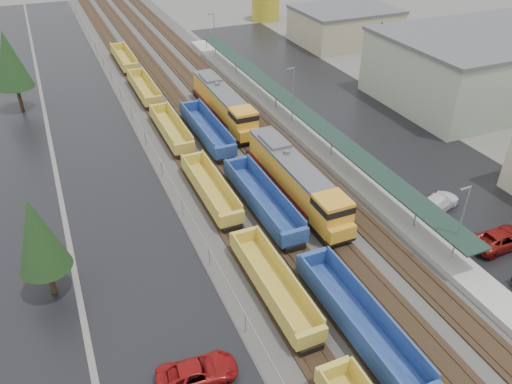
# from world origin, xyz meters

# --- Properties ---
(ballast_strip) EXTENTS (20.00, 160.00, 0.08)m
(ballast_strip) POSITION_xyz_m (0.00, 60.00, 0.04)
(ballast_strip) COLOR #302D2B
(ballast_strip) RESTS_ON ground
(trackbed) EXTENTS (14.60, 160.00, 0.22)m
(trackbed) POSITION_xyz_m (-0.00, 60.00, 0.16)
(trackbed) COLOR black
(trackbed) RESTS_ON ground
(west_parking_lot) EXTENTS (10.00, 160.00, 0.02)m
(west_parking_lot) POSITION_xyz_m (-15.00, 60.00, 0.01)
(west_parking_lot) COLOR black
(west_parking_lot) RESTS_ON ground
(west_road) EXTENTS (9.00, 160.00, 0.02)m
(west_road) POSITION_xyz_m (-25.00, 60.00, 0.01)
(west_road) COLOR black
(west_road) RESTS_ON ground
(east_commuter_lot) EXTENTS (16.00, 100.00, 0.02)m
(east_commuter_lot) POSITION_xyz_m (19.00, 50.00, 0.01)
(east_commuter_lot) COLOR black
(east_commuter_lot) RESTS_ON ground
(station_platform) EXTENTS (3.00, 80.00, 8.00)m
(station_platform) POSITION_xyz_m (9.50, 50.01, 0.73)
(station_platform) COLOR #9E9B93
(station_platform) RESTS_ON ground
(chainlink_fence) EXTENTS (0.08, 160.04, 2.02)m
(chainlink_fence) POSITION_xyz_m (-9.50, 58.44, 1.61)
(chainlink_fence) COLOR gray
(chainlink_fence) RESTS_ON ground
(industrial_buildings) EXTENTS (32.52, 75.30, 9.50)m
(industrial_buildings) POSITION_xyz_m (37.76, 45.85, 4.25)
(industrial_buildings) COLOR #BBB28F
(industrial_buildings) RESTS_ON ground
(tree_west_near) EXTENTS (3.96, 3.96, 9.00)m
(tree_west_near) POSITION_xyz_m (-22.00, 30.00, 5.82)
(tree_west_near) COLOR #332316
(tree_west_near) RESTS_ON ground
(tree_west_far) EXTENTS (4.84, 4.84, 11.00)m
(tree_west_far) POSITION_xyz_m (-23.00, 70.00, 7.12)
(tree_west_far) COLOR #332316
(tree_west_far) RESTS_ON ground
(tree_east) EXTENTS (4.40, 4.40, 10.00)m
(tree_east) POSITION_xyz_m (28.00, 58.00, 6.47)
(tree_east) COLOR #332316
(tree_east) RESTS_ON ground
(locomotive_lead) EXTENTS (2.89, 19.03, 4.31)m
(locomotive_lead) POSITION_xyz_m (2.00, 34.17, 2.31)
(locomotive_lead) COLOR black
(locomotive_lead) RESTS_ON ground
(locomotive_trail) EXTENTS (2.89, 19.03, 4.31)m
(locomotive_trail) POSITION_xyz_m (2.00, 55.17, 2.31)
(locomotive_trail) COLOR black
(locomotive_trail) RESTS_ON ground
(well_string_yellow) EXTENTS (2.49, 104.02, 2.21)m
(well_string_yellow) POSITION_xyz_m (-6.00, 37.91, 1.12)
(well_string_yellow) COLOR gold
(well_string_yellow) RESTS_ON ground
(well_string_blue) EXTENTS (2.72, 83.10, 2.41)m
(well_string_blue) POSITION_xyz_m (-2.00, 16.77, 1.20)
(well_string_blue) COLOR navy
(well_string_blue) RESTS_ON ground
(storage_tank) EXTENTS (6.18, 6.18, 6.18)m
(storage_tank) POSITION_xyz_m (29.20, 101.93, 3.09)
(storage_tank) COLOR #AE9B22
(storage_tank) RESTS_ON ground
(parked_car_west_c) EXTENTS (2.92, 5.57, 1.50)m
(parked_car_west_c) POSITION_xyz_m (-13.92, 17.57, 0.75)
(parked_car_west_c) COLOR maroon
(parked_car_west_c) RESTS_ON ground
(parked_car_east_b) EXTENTS (2.75, 5.88, 1.63)m
(parked_car_east_b) POSITION_xyz_m (15.29, 20.20, 0.81)
(parked_car_east_b) COLOR maroon
(parked_car_east_b) RESTS_ON ground
(parked_car_east_c) EXTENTS (3.85, 5.95, 1.60)m
(parked_car_east_c) POSITION_xyz_m (14.10, 27.05, 0.80)
(parked_car_east_c) COLOR white
(parked_car_east_c) RESTS_ON ground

